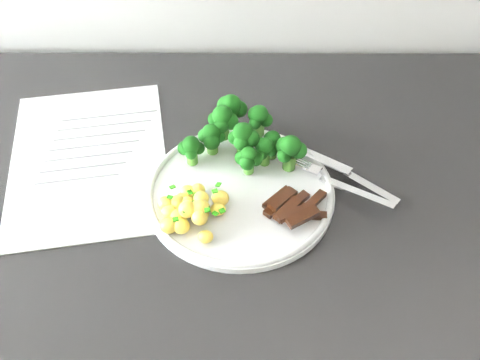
# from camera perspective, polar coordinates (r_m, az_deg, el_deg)

# --- Properties ---
(counter) EXTENTS (2.49, 0.62, 0.93)m
(counter) POSITION_cam_1_polar(r_m,az_deg,el_deg) (1.16, 3.75, -16.52)
(counter) COLOR black
(counter) RESTS_ON ground
(recipe_paper) EXTENTS (0.27, 0.34, 0.00)m
(recipe_paper) POSITION_cam_1_polar(r_m,az_deg,el_deg) (0.83, -15.17, 2.19)
(recipe_paper) COLOR white
(recipe_paper) RESTS_ON counter
(plate) EXTENTS (0.25, 0.25, 0.01)m
(plate) POSITION_cam_1_polar(r_m,az_deg,el_deg) (0.75, 0.00, -1.20)
(plate) COLOR white
(plate) RESTS_ON counter
(broccoli) EXTENTS (0.18, 0.13, 0.06)m
(broccoli) POSITION_cam_1_polar(r_m,az_deg,el_deg) (0.78, 0.16, 4.79)
(broccoli) COLOR #37671F
(broccoli) RESTS_ON plate
(potatoes) EXTENTS (0.09, 0.09, 0.04)m
(potatoes) POSITION_cam_1_polar(r_m,az_deg,el_deg) (0.71, -5.16, -2.96)
(potatoes) COLOR #FFEC5A
(potatoes) RESTS_ON plate
(beef_strips) EXTENTS (0.09, 0.08, 0.02)m
(beef_strips) POSITION_cam_1_polar(r_m,az_deg,el_deg) (0.72, 5.39, -2.75)
(beef_strips) COLOR black
(beef_strips) RESTS_ON plate
(fork) EXTENTS (0.14, 0.10, 0.01)m
(fork) POSITION_cam_1_polar(r_m,az_deg,el_deg) (0.76, 10.28, -0.39)
(fork) COLOR silver
(fork) RESTS_ON plate
(knife) EXTENTS (0.15, 0.12, 0.02)m
(knife) POSITION_cam_1_polar(r_m,az_deg,el_deg) (0.78, 11.73, 0.03)
(knife) COLOR silver
(knife) RESTS_ON plate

